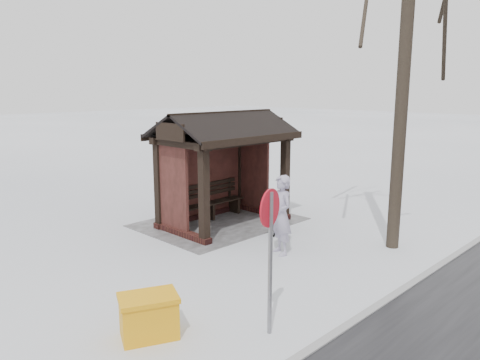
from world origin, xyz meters
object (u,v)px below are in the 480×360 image
(grit_bin, at_px, (149,316))
(road_sign, at_px, (270,230))
(pedestrian, at_px, (281,215))
(bus_shelter, at_px, (220,145))
(dog, at_px, (277,225))

(grit_bin, bearing_deg, road_sign, 163.12)
(pedestrian, relative_size, road_sign, 0.80)
(pedestrian, height_order, road_sign, road_sign)
(pedestrian, distance_m, grit_bin, 4.31)
(bus_shelter, relative_size, grit_bin, 3.48)
(dog, bearing_deg, road_sign, -49.57)
(bus_shelter, distance_m, road_sign, 6.05)
(dog, xyz_separation_m, road_sign, (3.80, 3.07, 1.38))
(pedestrian, relative_size, dog, 2.88)
(grit_bin, relative_size, road_sign, 0.46)
(pedestrian, bearing_deg, road_sign, -30.17)
(pedestrian, distance_m, road_sign, 3.59)
(bus_shelter, bearing_deg, grit_bin, 37.04)
(road_sign, bearing_deg, pedestrian, -156.86)
(grit_bin, bearing_deg, bus_shelter, -118.38)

